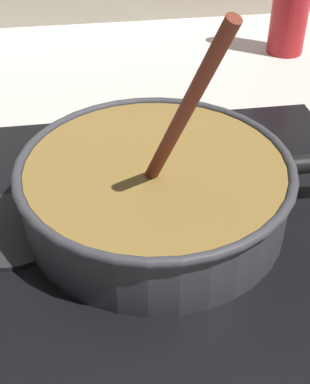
% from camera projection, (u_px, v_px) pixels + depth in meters
% --- Properties ---
extents(ground, '(2.40, 1.60, 0.04)m').
position_uv_depth(ground, '(131.00, 293.00, 0.57)').
color(ground, beige).
extents(hob_plate, '(0.56, 0.48, 0.01)m').
position_uv_depth(hob_plate, '(155.00, 220.00, 0.62)').
color(hob_plate, black).
rests_on(hob_plate, ground).
extents(burner_ring, '(0.18, 0.18, 0.01)m').
position_uv_depth(burner_ring, '(155.00, 214.00, 0.62)').
color(burner_ring, '#592D0C').
rests_on(burner_ring, hob_plate).
extents(spare_burner, '(0.13, 0.13, 0.01)m').
position_uv_depth(spare_burner, '(13.00, 229.00, 0.60)').
color(spare_burner, '#262628').
rests_on(spare_burner, hob_plate).
extents(cooking_pan, '(0.47, 0.31, 0.27)m').
position_uv_depth(cooking_pan, '(156.00, 188.00, 0.59)').
color(cooking_pan, '#38383D').
rests_on(cooking_pan, hob_plate).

